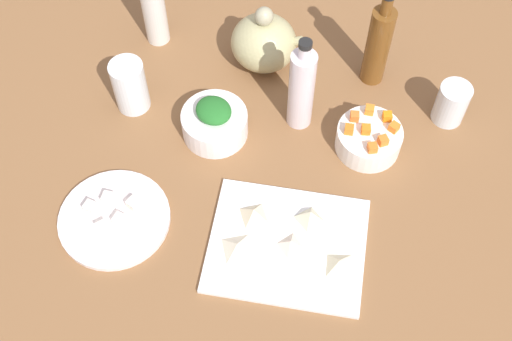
% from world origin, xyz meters
% --- Properties ---
extents(tabletop, '(1.90, 1.90, 0.03)m').
position_xyz_m(tabletop, '(0.00, 0.00, 0.01)').
color(tabletop, brown).
rests_on(tabletop, ground).
extents(cutting_board, '(0.31, 0.26, 0.01)m').
position_xyz_m(cutting_board, '(0.09, -0.13, 0.03)').
color(cutting_board, white).
rests_on(cutting_board, tabletop).
extents(plate_tofu, '(0.22, 0.22, 0.01)m').
position_xyz_m(plate_tofu, '(-0.26, -0.14, 0.04)').
color(plate_tofu, white).
rests_on(plate_tofu, tabletop).
extents(bowl_greens, '(0.14, 0.14, 0.06)m').
position_xyz_m(bowl_greens, '(-0.11, 0.11, 0.06)').
color(bowl_greens, white).
rests_on(bowl_greens, tabletop).
extents(bowl_carrots, '(0.14, 0.14, 0.06)m').
position_xyz_m(bowl_carrots, '(0.21, 0.14, 0.06)').
color(bowl_carrots, white).
rests_on(bowl_carrots, tabletop).
extents(teapot, '(0.16, 0.14, 0.17)m').
position_xyz_m(teapot, '(-0.05, 0.33, 0.10)').
color(teapot, tan).
rests_on(teapot, tabletop).
extents(bottle_0, '(0.05, 0.05, 0.25)m').
position_xyz_m(bottle_0, '(0.20, 0.33, 0.14)').
color(bottle_0, brown).
rests_on(bottle_0, tabletop).
extents(bottle_1, '(0.05, 0.05, 0.27)m').
position_xyz_m(bottle_1, '(-0.31, 0.35, 0.15)').
color(bottle_1, silver).
rests_on(bottle_1, tabletop).
extents(bottle_2, '(0.05, 0.05, 0.24)m').
position_xyz_m(bottle_2, '(0.06, 0.18, 0.14)').
color(bottle_2, silver).
rests_on(bottle_2, tabletop).
extents(drinking_glass_0, '(0.07, 0.07, 0.10)m').
position_xyz_m(drinking_glass_0, '(0.37, 0.25, 0.08)').
color(drinking_glass_0, white).
rests_on(drinking_glass_0, tabletop).
extents(drinking_glass_1, '(0.07, 0.07, 0.13)m').
position_xyz_m(drinking_glass_1, '(-0.31, 0.15, 0.09)').
color(drinking_glass_1, white).
rests_on(drinking_glass_1, tabletop).
extents(carrot_cube_0, '(0.02, 0.02, 0.02)m').
position_xyz_m(carrot_cube_0, '(0.20, 0.13, 0.09)').
color(carrot_cube_0, orange).
rests_on(carrot_cube_0, bowl_carrots).
extents(carrot_cube_1, '(0.02, 0.02, 0.02)m').
position_xyz_m(carrot_cube_1, '(0.22, 0.09, 0.09)').
color(carrot_cube_1, orange).
rests_on(carrot_cube_1, bowl_carrots).
extents(carrot_cube_2, '(0.02, 0.02, 0.02)m').
position_xyz_m(carrot_cube_2, '(0.20, 0.19, 0.09)').
color(carrot_cube_2, orange).
rests_on(carrot_cube_2, bowl_carrots).
extents(carrot_cube_3, '(0.02, 0.02, 0.02)m').
position_xyz_m(carrot_cube_3, '(0.26, 0.15, 0.09)').
color(carrot_cube_3, orange).
rests_on(carrot_cube_3, bowl_carrots).
extents(carrot_cube_4, '(0.02, 0.02, 0.02)m').
position_xyz_m(carrot_cube_4, '(0.18, 0.16, 0.09)').
color(carrot_cube_4, orange).
rests_on(carrot_cube_4, bowl_carrots).
extents(carrot_cube_5, '(0.02, 0.02, 0.02)m').
position_xyz_m(carrot_cube_5, '(0.24, 0.11, 0.09)').
color(carrot_cube_5, orange).
rests_on(carrot_cube_5, bowl_carrots).
extents(carrot_cube_6, '(0.02, 0.02, 0.02)m').
position_xyz_m(carrot_cube_6, '(0.24, 0.18, 0.09)').
color(carrot_cube_6, orange).
rests_on(carrot_cube_6, bowl_carrots).
extents(carrot_cube_7, '(0.02, 0.02, 0.02)m').
position_xyz_m(carrot_cube_7, '(0.17, 0.13, 0.09)').
color(carrot_cube_7, orange).
rests_on(carrot_cube_7, bowl_carrots).
extents(chopped_greens_mound, '(0.10, 0.10, 0.03)m').
position_xyz_m(chopped_greens_mound, '(-0.11, 0.11, 0.11)').
color(chopped_greens_mound, '#236A27').
rests_on(chopped_greens_mound, bowl_greens).
extents(tofu_cube_0, '(0.03, 0.03, 0.02)m').
position_xyz_m(tofu_cube_0, '(-0.24, -0.15, 0.05)').
color(tofu_cube_0, white).
rests_on(tofu_cube_0, plate_tofu).
extents(tofu_cube_1, '(0.03, 0.03, 0.02)m').
position_xyz_m(tofu_cube_1, '(-0.31, -0.13, 0.05)').
color(tofu_cube_1, white).
rests_on(tofu_cube_1, plate_tofu).
extents(tofu_cube_2, '(0.02, 0.02, 0.02)m').
position_xyz_m(tofu_cube_2, '(-0.28, -0.11, 0.05)').
color(tofu_cube_2, white).
rests_on(tofu_cube_2, plate_tofu).
extents(tofu_cube_3, '(0.03, 0.03, 0.02)m').
position_xyz_m(tofu_cube_3, '(-0.27, -0.17, 0.05)').
color(tofu_cube_3, white).
rests_on(tofu_cube_3, plate_tofu).
extents(tofu_cube_4, '(0.03, 0.03, 0.02)m').
position_xyz_m(tofu_cube_4, '(-0.22, -0.11, 0.05)').
color(tofu_cube_4, '#F6E0CC').
rests_on(tofu_cube_4, plate_tofu).
extents(dumpling_0, '(0.05, 0.04, 0.03)m').
position_xyz_m(dumpling_0, '(0.12, -0.07, 0.06)').
color(dumpling_0, beige).
rests_on(dumpling_0, cutting_board).
extents(dumpling_1, '(0.06, 0.06, 0.03)m').
position_xyz_m(dumpling_1, '(0.01, -0.08, 0.05)').
color(dumpling_1, beige).
rests_on(dumpling_1, cutting_board).
extents(dumpling_2, '(0.04, 0.04, 0.02)m').
position_xyz_m(dumpling_2, '(0.10, -0.13, 0.05)').
color(dumpling_2, beige).
rests_on(dumpling_2, cutting_board).
extents(dumpling_3, '(0.07, 0.07, 0.03)m').
position_xyz_m(dumpling_3, '(0.19, -0.15, 0.05)').
color(dumpling_3, beige).
rests_on(dumpling_3, cutting_board).
extents(dumpling_4, '(0.07, 0.07, 0.02)m').
position_xyz_m(dumpling_4, '(-0.00, -0.16, 0.05)').
color(dumpling_4, beige).
rests_on(dumpling_4, cutting_board).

